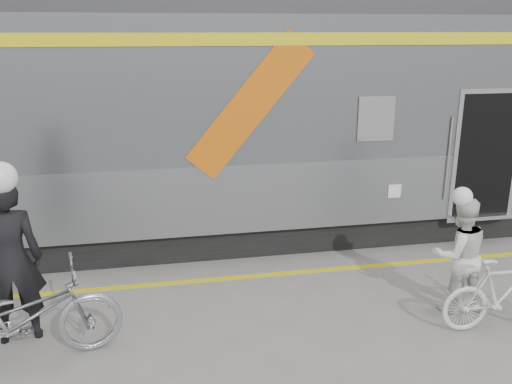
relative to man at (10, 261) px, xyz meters
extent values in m
plane|color=slate|center=(3.64, -1.02, -1.01)|extent=(90.00, 90.00, 0.00)
cube|color=black|center=(4.94, 3.18, -0.76)|extent=(24.00, 2.70, 0.50)
cube|color=#9EA0A5|center=(4.94, 3.18, 0.04)|extent=(24.00, 3.00, 1.10)
cube|color=slate|center=(4.94, 3.18, 1.69)|extent=(24.00, 3.00, 2.20)
cube|color=#38383A|center=(4.94, 3.18, 2.94)|extent=(24.00, 2.64, 0.30)
cube|color=yellow|center=(4.94, 1.67, 2.44)|extent=(24.00, 0.02, 0.18)
cube|color=#CB5C0B|center=(3.14, 1.67, 1.49)|extent=(1.96, 0.01, 2.19)
cube|color=black|center=(5.14, 1.67, 1.24)|extent=(0.55, 0.02, 0.65)
cube|color=black|center=(7.14, 1.88, 0.54)|extent=(1.05, 0.45, 2.10)
cube|color=silver|center=(7.14, 1.67, 0.54)|extent=(1.20, 0.02, 2.25)
cylinder|color=silver|center=(6.44, 1.65, 0.54)|extent=(0.04, 0.04, 1.40)
cube|color=silver|center=(7.14, 1.63, -0.49)|extent=(1.05, 0.25, 0.06)
cube|color=silver|center=(5.54, 1.66, 0.04)|extent=(0.22, 0.01, 0.22)
cube|color=yellow|center=(3.64, 1.13, -1.01)|extent=(24.00, 0.12, 0.01)
imported|color=black|center=(0.00, 0.00, 0.00)|extent=(0.82, 0.62, 2.02)
imported|color=#9A9CA1|center=(0.20, -0.55, -0.45)|extent=(2.22, 1.15, 1.11)
imported|color=silver|center=(5.53, -0.35, -0.23)|extent=(0.77, 0.61, 1.55)
imported|color=silver|center=(5.83, -0.90, -0.54)|extent=(1.58, 0.50, 0.94)
sphere|color=white|center=(5.53, -0.35, 0.67)|extent=(0.25, 0.25, 0.25)
camera|label=1|loc=(1.70, -6.22, 2.57)|focal=38.00mm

